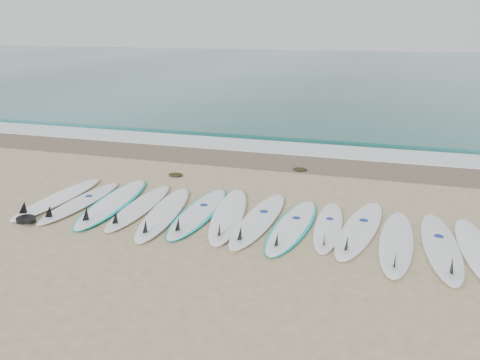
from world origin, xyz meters
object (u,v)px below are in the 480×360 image
(surfboard_13, at_px, (478,251))
(leash_coil, at_px, (26,220))
(surfboard_0, at_px, (57,199))
(surfboard_7, at_px, (258,220))

(surfboard_13, bearing_deg, leash_coil, -175.03)
(surfboard_0, bearing_deg, leash_coil, -79.91)
(surfboard_0, bearing_deg, surfboard_13, 1.93)
(surfboard_0, distance_m, surfboard_13, 7.98)
(leash_coil, bearing_deg, surfboard_13, 7.03)
(surfboard_7, height_order, leash_coil, surfboard_7)
(surfboard_0, xyz_separation_m, leash_coil, (0.14, -1.08, -0.01))
(surfboard_7, xyz_separation_m, surfboard_13, (3.69, -0.20, -0.01))
(surfboard_7, distance_m, surfboard_13, 3.70)
(surfboard_7, relative_size, surfboard_13, 1.10)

